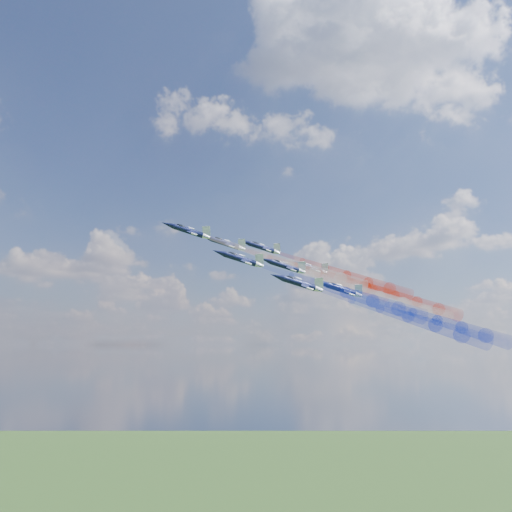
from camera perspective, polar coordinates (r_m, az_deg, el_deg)
jet_lead at (r=144.84m, az=-6.58°, el=2.43°), size 16.12×14.66×9.62m
trail_lead at (r=149.86m, az=3.27°, el=-0.71°), size 40.16×21.98×16.38m
jet_inner_left at (r=134.82m, az=-1.53°, el=-0.29°), size 16.12×14.66×9.62m
trail_inner_left at (r=142.52m, az=8.71°, el=-3.50°), size 40.16×21.98×16.38m
jet_inner_right at (r=155.17m, az=-3.00°, el=1.24°), size 16.12×14.66×9.62m
trail_inner_right at (r=161.74m, az=6.04°, el=-1.65°), size 40.16×21.98×16.38m
jet_outer_left at (r=127.77m, az=4.19°, el=-2.65°), size 16.12×14.66×9.62m
trail_outer_left at (r=138.23m, az=14.51°, el=-5.78°), size 40.16×21.98×16.38m
jet_center_third at (r=148.74m, az=2.81°, el=-0.98°), size 16.12×14.66×9.62m
trail_center_third at (r=158.11m, az=11.86°, el=-3.83°), size 40.16×21.98×16.38m
jet_outer_right at (r=167.18m, az=0.55°, el=0.84°), size 16.12×14.66×9.62m
trail_outer_right at (r=175.15m, az=8.79°, el=-1.82°), size 40.16×21.98×16.38m
jet_rear_left at (r=143.55m, az=8.24°, el=-3.22°), size 16.12×14.66×9.62m
trail_rear_left at (r=155.43m, az=17.18°, el=-5.94°), size 40.16×21.98×16.38m
jet_rear_right at (r=162.87m, az=5.19°, el=-1.12°), size 16.12×14.66×9.62m
trail_rear_right at (r=173.05m, az=13.34°, el=-3.71°), size 40.16×21.98×16.38m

